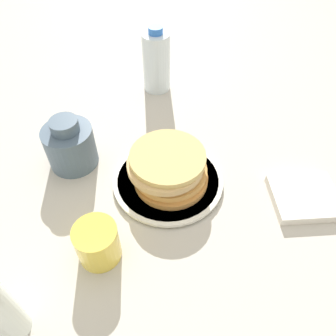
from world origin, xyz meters
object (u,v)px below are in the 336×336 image
object	(u,v)px
plate	(168,180)
water_bottle_mid	(156,62)
juice_glass	(98,243)
pancake_stack	(168,168)
cream_jug	(70,145)

from	to	relation	value
plate	water_bottle_mid	distance (m)	0.37
plate	juice_glass	size ratio (longest dim) A/B	3.04
pancake_stack	cream_jug	bearing A→B (deg)	63.64
pancake_stack	juice_glass	world-z (taller)	pancake_stack
water_bottle_mid	pancake_stack	bearing A→B (deg)	174.52
pancake_stack	water_bottle_mid	xyz separation A→B (m)	(0.36, -0.03, 0.04)
pancake_stack	juice_glass	distance (m)	0.22
juice_glass	plate	bearing A→B (deg)	-46.61
juice_glass	cream_jug	size ratio (longest dim) A/B	0.65
plate	water_bottle_mid	xyz separation A→B (m)	(0.36, -0.04, 0.08)
plate	cream_jug	distance (m)	0.23
plate	juice_glass	distance (m)	0.22
cream_jug	juice_glass	bearing A→B (deg)	-169.16
plate	pancake_stack	bearing A→B (deg)	-21.19
juice_glass	water_bottle_mid	world-z (taller)	water_bottle_mid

